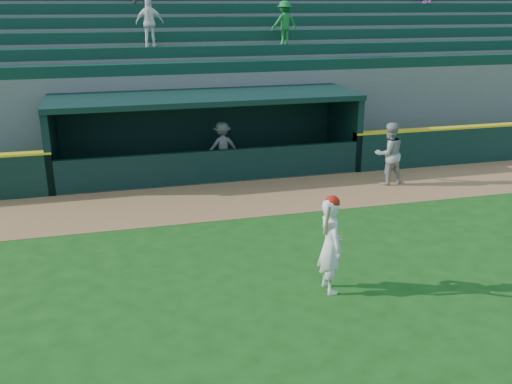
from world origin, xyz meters
TOP-DOWN VIEW (x-y plane):
  - ground at (0.00, 0.00)m, footprint 120.00×120.00m
  - warning_track at (0.00, 4.90)m, footprint 40.00×3.00m
  - dugout_player_front at (4.94, 5.10)m, footprint 0.95×0.77m
  - dugout_player_inside at (0.51, 7.76)m, footprint 1.06×0.67m
  - dugout at (0.00, 8.00)m, footprint 9.40×2.80m
  - stands at (-0.01, 12.57)m, footprint 34.50×6.25m
  - batter_at_plate at (0.84, -0.60)m, footprint 0.50×0.81m

SIDE VIEW (x-z plane):
  - ground at x=0.00m, z-range 0.00..0.00m
  - warning_track at x=0.00m, z-range 0.00..0.01m
  - dugout_player_inside at x=0.51m, z-range 0.00..1.57m
  - dugout_player_front at x=4.94m, z-range 0.00..1.84m
  - batter_at_plate at x=0.84m, z-range -0.01..1.89m
  - dugout at x=0.00m, z-range 0.13..2.59m
  - stands at x=-0.01m, z-range -1.32..6.11m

